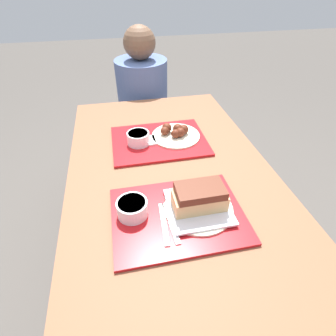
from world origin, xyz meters
The scene contains 14 objects.
ground_plane centered at (0.00, 0.00, 0.00)m, with size 12.00×12.00×0.00m, color #4C4742.
picnic_table centered at (0.00, 0.00, 0.65)m, with size 0.82×1.45×0.75m.
picnic_bench_far centered at (0.00, 0.94, 0.36)m, with size 0.78×0.28×0.43m.
tray_near centered at (-0.03, -0.22, 0.76)m, with size 0.43×0.33×0.01m.
tray_far centered at (-0.01, 0.24, 0.76)m, with size 0.43×0.33×0.01m.
bowl_coleslaw_near centered at (-0.17, -0.19, 0.79)m, with size 0.10×0.10×0.05m.
brisket_sandwich_plate centered at (0.04, -0.22, 0.80)m, with size 0.23×0.23×0.10m.
plastic_fork_near centered at (-0.08, -0.26, 0.77)m, with size 0.03×0.17×0.00m.
plastic_knife_near centered at (-0.06, -0.26, 0.77)m, with size 0.03×0.17×0.00m.
condiment_packet centered at (-0.04, -0.15, 0.77)m, with size 0.04×0.03×0.01m.
bowl_coleslaw_far centered at (-0.11, 0.23, 0.79)m, with size 0.10×0.10×0.05m.
wings_plate_far centered at (0.07, 0.25, 0.78)m, with size 0.23×0.23×0.05m.
napkin_far centered at (-0.09, 0.23, 0.77)m, with size 0.12×0.08×0.01m.
person_seated_across centered at (0.00, 0.94, 0.72)m, with size 0.34×0.34×0.70m.
Camera 1 is at (-0.18, -0.79, 1.42)m, focal length 28.00 mm.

